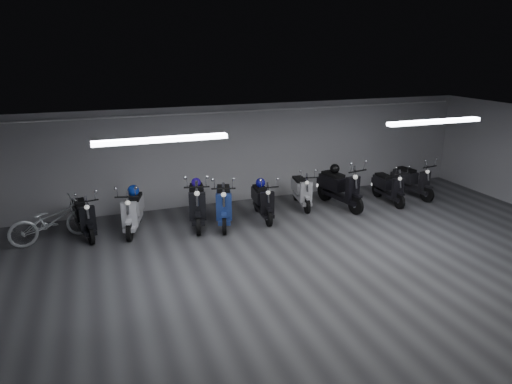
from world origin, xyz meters
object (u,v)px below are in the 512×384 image
object	(u,v)px
scooter_8	(389,182)
helmet_0	(335,169)
scooter_5	(263,196)
scooter_4	(224,198)
scooter_2	(133,205)
scooter_9	(413,176)
scooter_6	(302,186)
helmet_3	(133,191)
scooter_7	(341,182)
helmet_1	(261,183)
scooter_0	(83,211)
bicycle	(51,216)
scooter_3	(197,197)
helmet_2	(196,182)

from	to	relation	value
scooter_8	helmet_0	xyz separation A→B (m)	(-1.56, 0.41, 0.44)
scooter_5	scooter_8	world-z (taller)	scooter_5
scooter_4	scooter_2	bearing A→B (deg)	-172.95
scooter_4	scooter_9	size ratio (longest dim) A/B	1.09
scooter_2	scooter_6	bearing A→B (deg)	18.24
scooter_9	helmet_3	world-z (taller)	scooter_9
scooter_6	scooter_9	distance (m)	3.52
scooter_7	helmet_1	distance (m)	2.34
scooter_4	scooter_7	world-z (taller)	scooter_7
helmet_3	helmet_1	bearing A→B (deg)	-4.68
scooter_2	scooter_0	bearing A→B (deg)	-169.62
scooter_9	bicycle	bearing A→B (deg)	170.21
scooter_7	helmet_0	distance (m)	0.42
scooter_7	scooter_8	size ratio (longest dim) A/B	1.20
scooter_3	scooter_9	xyz separation A→B (m)	(6.58, 0.05, -0.09)
scooter_3	helmet_0	world-z (taller)	scooter_3
scooter_5	scooter_9	size ratio (longest dim) A/B	0.97
scooter_5	scooter_0	bearing A→B (deg)	-179.36
helmet_2	helmet_3	bearing A→B (deg)	177.02
scooter_9	scooter_6	bearing A→B (deg)	165.90
helmet_1	helmet_2	world-z (taller)	helmet_2
scooter_3	scooter_6	bearing A→B (deg)	18.11
scooter_2	scooter_3	bearing A→B (deg)	11.12
scooter_8	helmet_1	world-z (taller)	scooter_8
scooter_3	scooter_5	size ratio (longest dim) A/B	1.17
scooter_0	scooter_2	size ratio (longest dim) A/B	0.96
bicycle	scooter_2	bearing A→B (deg)	-108.72
helmet_3	scooter_8	bearing A→B (deg)	-4.32
scooter_4	helmet_2	distance (m)	0.82
scooter_7	scooter_8	world-z (taller)	scooter_7
scooter_0	helmet_2	world-z (taller)	scooter_0
bicycle	helmet_1	bearing A→B (deg)	-107.94
helmet_2	helmet_3	distance (m)	1.55
scooter_8	scooter_6	bearing A→B (deg)	169.60
bicycle	scooter_6	bearing A→B (deg)	-105.39
scooter_0	scooter_7	xyz separation A→B (m)	(6.75, -0.25, 0.10)
scooter_3	scooter_4	size ratio (longest dim) A/B	1.04
scooter_0	scooter_5	size ratio (longest dim) A/B	1.01
scooter_2	helmet_0	xyz separation A→B (m)	(5.57, 0.12, 0.39)
scooter_0	bicycle	bearing A→B (deg)	171.32
bicycle	helmet_3	distance (m)	1.93
scooter_3	scooter_5	xyz separation A→B (m)	(1.71, -0.15, -0.11)
scooter_8	helmet_3	xyz separation A→B (m)	(-7.07, 0.53, 0.35)
scooter_4	bicycle	xyz separation A→B (m)	(-4.02, 0.37, -0.11)
scooter_4	scooter_6	bearing A→B (deg)	28.48
scooter_8	scooter_9	bearing A→B (deg)	14.69
helmet_0	helmet_2	xyz separation A→B (m)	(-3.96, 0.04, -0.02)
helmet_1	scooter_8	bearing A→B (deg)	-4.02
scooter_0	bicycle	xyz separation A→B (m)	(-0.70, -0.04, -0.03)
scooter_8	scooter_4	bearing A→B (deg)	-177.97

